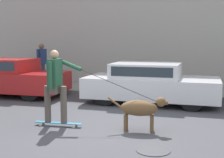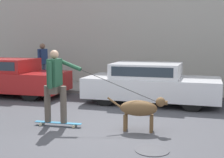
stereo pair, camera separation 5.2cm
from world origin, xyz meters
name	(u,v)px [view 2 (the right image)]	position (x,y,z in m)	size (l,w,h in m)	color
ground_plane	(106,130)	(0.00, 0.00, 0.00)	(36.00, 36.00, 0.00)	#47474C
back_wall	(152,22)	(0.00, 6.56, 2.66)	(32.00, 0.30, 5.32)	#ADA89E
sidewalk_curb	(146,90)	(0.00, 5.27, 0.05)	(30.00, 2.25, 0.11)	gray
parked_car_0	(8,77)	(-4.53, 3.17, 0.63)	(4.07, 1.76, 1.29)	black
parked_car_1	(151,83)	(0.48, 3.17, 0.61)	(4.06, 1.92, 1.23)	black
dog	(140,109)	(0.73, 0.14, 0.49)	(1.29, 0.40, 0.75)	brown
skateboarder	(56,83)	(-1.16, 0.00, 0.97)	(2.82, 0.59, 1.71)	beige
pedestrian_with_bag	(42,62)	(-4.31, 5.26, 1.04)	(0.27, 0.70, 1.69)	#3D4760
manhole_cover	(152,150)	(1.16, -1.00, 0.01)	(0.60, 0.60, 0.01)	#38383D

